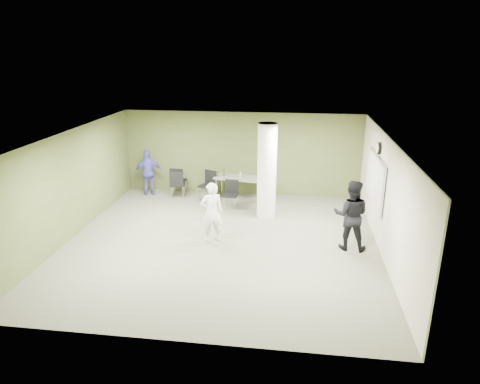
# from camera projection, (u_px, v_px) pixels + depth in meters

# --- Properties ---
(floor) EXTENTS (8.00, 8.00, 0.00)m
(floor) POSITION_uv_depth(u_px,v_px,m) (222.00, 242.00, 11.14)
(floor) COLOR #545242
(floor) RESTS_ON ground
(ceiling) EXTENTS (8.00, 8.00, 0.00)m
(ceiling) POSITION_uv_depth(u_px,v_px,m) (220.00, 136.00, 10.24)
(ceiling) COLOR white
(ceiling) RESTS_ON wall_back
(wall_back) EXTENTS (8.00, 2.80, 0.02)m
(wall_back) POSITION_uv_depth(u_px,v_px,m) (242.00, 154.00, 14.44)
(wall_back) COLOR #495327
(wall_back) RESTS_ON floor
(wall_left) EXTENTS (0.02, 8.00, 2.80)m
(wall_left) POSITION_uv_depth(u_px,v_px,m) (71.00, 185.00, 11.19)
(wall_left) COLOR #495327
(wall_left) RESTS_ON floor
(wall_right_cream) EXTENTS (0.02, 8.00, 2.80)m
(wall_right_cream) POSITION_uv_depth(u_px,v_px,m) (386.00, 198.00, 10.19)
(wall_right_cream) COLOR beige
(wall_right_cream) RESTS_ON floor
(column) EXTENTS (0.56, 0.56, 2.80)m
(column) POSITION_uv_depth(u_px,v_px,m) (267.00, 171.00, 12.44)
(column) COLOR silver
(column) RESTS_ON floor
(whiteboard) EXTENTS (0.05, 2.30, 1.30)m
(whiteboard) POSITION_uv_depth(u_px,v_px,m) (375.00, 180.00, 11.29)
(whiteboard) COLOR silver
(whiteboard) RESTS_ON wall_right_cream
(wall_clock) EXTENTS (0.06, 0.32, 0.32)m
(wall_clock) POSITION_uv_depth(u_px,v_px,m) (378.00, 148.00, 11.02)
(wall_clock) COLOR black
(wall_clock) RESTS_ON wall_right_cream
(folding_table) EXTENTS (1.71, 0.96, 1.02)m
(folding_table) POSITION_uv_depth(u_px,v_px,m) (239.00, 179.00, 14.05)
(folding_table) COLOR gray
(folding_table) RESTS_ON floor
(wastebasket) EXTENTS (0.24, 0.24, 0.28)m
(wastebasket) POSITION_uv_depth(u_px,v_px,m) (205.00, 198.00, 13.95)
(wastebasket) COLOR #4C4C4C
(wastebasket) RESTS_ON floor
(chair_back_left) EXTENTS (0.50, 0.50, 0.95)m
(chair_back_left) POSITION_uv_depth(u_px,v_px,m) (178.00, 179.00, 14.57)
(chair_back_left) COLOR black
(chair_back_left) RESTS_ON floor
(chair_back_right) EXTENTS (0.53, 0.53, 0.95)m
(chair_back_right) POSITION_uv_depth(u_px,v_px,m) (177.00, 182.00, 14.20)
(chair_back_right) COLOR black
(chair_back_right) RESTS_ON floor
(chair_table_left) EXTENTS (0.63, 0.63, 0.96)m
(chair_table_left) POSITION_uv_depth(u_px,v_px,m) (209.00, 183.00, 14.16)
(chair_table_left) COLOR black
(chair_table_left) RESTS_ON floor
(chair_table_right) EXTENTS (0.46, 0.46, 0.88)m
(chair_table_right) POSITION_uv_depth(u_px,v_px,m) (231.00, 192.00, 13.42)
(chair_table_right) COLOR black
(chair_table_right) RESTS_ON floor
(woman_white) EXTENTS (0.69, 0.58, 1.60)m
(woman_white) POSITION_uv_depth(u_px,v_px,m) (212.00, 212.00, 10.97)
(woman_white) COLOR white
(woman_white) RESTS_ON floor
(man_black) EXTENTS (0.96, 0.80, 1.79)m
(man_black) POSITION_uv_depth(u_px,v_px,m) (351.00, 215.00, 10.53)
(man_black) COLOR black
(man_black) RESTS_ON floor
(man_blue) EXTENTS (1.00, 0.70, 1.58)m
(man_blue) POSITION_uv_depth(u_px,v_px,m) (149.00, 173.00, 14.46)
(man_blue) COLOR #4645AB
(man_blue) RESTS_ON floor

